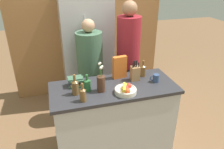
{
  "coord_description": "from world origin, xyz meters",
  "views": [
    {
      "loc": [
        -0.65,
        -2.19,
        2.19
      ],
      "look_at": [
        0.0,
        0.08,
        1.03
      ],
      "focal_mm": 35.0,
      "sensor_mm": 36.0,
      "label": 1
    }
  ],
  "objects_px": {
    "bottle_water": "(83,94)",
    "person_at_sink": "(90,67)",
    "coffee_mug": "(156,78)",
    "bottle_oil": "(143,70)",
    "person_in_blue": "(128,56)",
    "fruit_bowl": "(126,90)",
    "refrigerator": "(87,48)",
    "cereal_box": "(120,67)",
    "flower_vase": "(101,83)",
    "knife_block": "(135,73)",
    "bottle_wine": "(87,84)",
    "bottle_vinegar": "(75,87)",
    "book_stack": "(76,82)"
  },
  "relations": [
    {
      "from": "cereal_box",
      "to": "person_in_blue",
      "type": "relative_size",
      "value": 0.16
    },
    {
      "from": "refrigerator",
      "to": "bottle_water",
      "type": "height_order",
      "value": "refrigerator"
    },
    {
      "from": "flower_vase",
      "to": "person_at_sink",
      "type": "distance_m",
      "value": 0.81
    },
    {
      "from": "coffee_mug",
      "to": "bottle_water",
      "type": "distance_m",
      "value": 0.96
    },
    {
      "from": "book_stack",
      "to": "cereal_box",
      "type": "bearing_deg",
      "value": 6.58
    },
    {
      "from": "bottle_wine",
      "to": "bottle_vinegar",
      "type": "bearing_deg",
      "value": -162.49
    },
    {
      "from": "refrigerator",
      "to": "knife_block",
      "type": "distance_m",
      "value": 1.3
    },
    {
      "from": "bottle_vinegar",
      "to": "flower_vase",
      "type": "bearing_deg",
      "value": -2.09
    },
    {
      "from": "coffee_mug",
      "to": "book_stack",
      "type": "bearing_deg",
      "value": 170.09
    },
    {
      "from": "bottle_oil",
      "to": "person_in_blue",
      "type": "relative_size",
      "value": 0.12
    },
    {
      "from": "person_in_blue",
      "to": "knife_block",
      "type": "bearing_deg",
      "value": -115.67
    },
    {
      "from": "knife_block",
      "to": "book_stack",
      "type": "height_order",
      "value": "knife_block"
    },
    {
      "from": "cereal_box",
      "to": "flower_vase",
      "type": "bearing_deg",
      "value": -138.78
    },
    {
      "from": "coffee_mug",
      "to": "person_in_blue",
      "type": "height_order",
      "value": "person_in_blue"
    },
    {
      "from": "refrigerator",
      "to": "bottle_wine",
      "type": "distance_m",
      "value": 1.35
    },
    {
      "from": "bottle_water",
      "to": "person_at_sink",
      "type": "xyz_separation_m",
      "value": [
        0.25,
        0.95,
        -0.12
      ]
    },
    {
      "from": "bottle_vinegar",
      "to": "person_in_blue",
      "type": "distance_m",
      "value": 1.11
    },
    {
      "from": "fruit_bowl",
      "to": "person_in_blue",
      "type": "xyz_separation_m",
      "value": [
        0.32,
        0.82,
        0.07
      ]
    },
    {
      "from": "knife_block",
      "to": "person_at_sink",
      "type": "bearing_deg",
      "value": 125.25
    },
    {
      "from": "fruit_bowl",
      "to": "book_stack",
      "type": "distance_m",
      "value": 0.61
    },
    {
      "from": "refrigerator",
      "to": "cereal_box",
      "type": "xyz_separation_m",
      "value": [
        0.23,
        -1.12,
        0.1
      ]
    },
    {
      "from": "knife_block",
      "to": "coffee_mug",
      "type": "height_order",
      "value": "knife_block"
    },
    {
      "from": "fruit_bowl",
      "to": "coffee_mug",
      "type": "relative_size",
      "value": 2.14
    },
    {
      "from": "bottle_oil",
      "to": "bottle_vinegar",
      "type": "xyz_separation_m",
      "value": [
        -0.91,
        -0.22,
        0.01
      ]
    },
    {
      "from": "bottle_oil",
      "to": "bottle_vinegar",
      "type": "bearing_deg",
      "value": -166.43
    },
    {
      "from": "flower_vase",
      "to": "person_in_blue",
      "type": "relative_size",
      "value": 0.2
    },
    {
      "from": "refrigerator",
      "to": "person_at_sink",
      "type": "bearing_deg",
      "value": -95.85
    },
    {
      "from": "refrigerator",
      "to": "fruit_bowl",
      "type": "bearing_deg",
      "value": -83.43
    },
    {
      "from": "book_stack",
      "to": "person_in_blue",
      "type": "distance_m",
      "value": 0.98
    },
    {
      "from": "coffee_mug",
      "to": "bottle_vinegar",
      "type": "distance_m",
      "value": 1.0
    },
    {
      "from": "knife_block",
      "to": "book_stack",
      "type": "relative_size",
      "value": 1.37
    },
    {
      "from": "coffee_mug",
      "to": "person_at_sink",
      "type": "height_order",
      "value": "person_at_sink"
    },
    {
      "from": "knife_block",
      "to": "cereal_box",
      "type": "height_order",
      "value": "cereal_box"
    },
    {
      "from": "cereal_box",
      "to": "person_in_blue",
      "type": "xyz_separation_m",
      "value": [
        0.27,
        0.43,
        -0.03
      ]
    },
    {
      "from": "knife_block",
      "to": "flower_vase",
      "type": "xyz_separation_m",
      "value": [
        -0.47,
        -0.15,
        0.01
      ]
    },
    {
      "from": "knife_block",
      "to": "person_in_blue",
      "type": "height_order",
      "value": "person_in_blue"
    },
    {
      "from": "refrigerator",
      "to": "flower_vase",
      "type": "height_order",
      "value": "refrigerator"
    },
    {
      "from": "bottle_water",
      "to": "person_at_sink",
      "type": "bearing_deg",
      "value": 75.03
    },
    {
      "from": "bottle_oil",
      "to": "refrigerator",
      "type": "bearing_deg",
      "value": 114.73
    },
    {
      "from": "person_at_sink",
      "to": "refrigerator",
      "type": "bearing_deg",
      "value": 105.72
    },
    {
      "from": "refrigerator",
      "to": "coffee_mug",
      "type": "bearing_deg",
      "value": -65.33
    },
    {
      "from": "bottle_vinegar",
      "to": "bottle_wine",
      "type": "relative_size",
      "value": 1.21
    },
    {
      "from": "knife_block",
      "to": "flower_vase",
      "type": "relative_size",
      "value": 0.73
    },
    {
      "from": "coffee_mug",
      "to": "bottle_oil",
      "type": "xyz_separation_m",
      "value": [
        -0.09,
        0.19,
        0.03
      ]
    },
    {
      "from": "bottle_oil",
      "to": "bottle_water",
      "type": "height_order",
      "value": "bottle_oil"
    },
    {
      "from": "fruit_bowl",
      "to": "knife_block",
      "type": "bearing_deg",
      "value": 51.61
    },
    {
      "from": "bottle_vinegar",
      "to": "fruit_bowl",
      "type": "bearing_deg",
      "value": -13.63
    },
    {
      "from": "bottle_water",
      "to": "bottle_wine",
      "type": "bearing_deg",
      "value": 67.93
    },
    {
      "from": "cereal_box",
      "to": "book_stack",
      "type": "distance_m",
      "value": 0.58
    },
    {
      "from": "bottle_water",
      "to": "person_in_blue",
      "type": "height_order",
      "value": "person_in_blue"
    }
  ]
}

